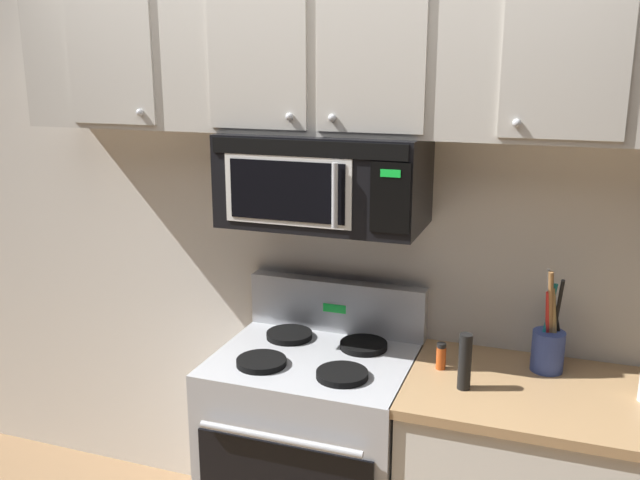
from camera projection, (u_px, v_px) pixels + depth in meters
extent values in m
cube|color=silver|center=(344.00, 223.00, 2.89)|extent=(5.20, 0.10, 2.70)
cube|color=#B7BABF|center=(314.00, 459.00, 2.78)|extent=(0.76, 0.64, 0.90)
cylinder|color=#B7BABF|center=(279.00, 439.00, 2.39)|extent=(0.61, 0.03, 0.03)
cube|color=#B7BABF|center=(337.00, 306.00, 2.90)|extent=(0.76, 0.07, 0.22)
cube|color=#19D83F|center=(334.00, 309.00, 2.87)|extent=(0.10, 0.00, 0.04)
cylinder|color=black|center=(261.00, 362.00, 2.59)|extent=(0.19, 0.19, 0.02)
cylinder|color=black|center=(342.00, 374.00, 2.49)|extent=(0.19, 0.19, 0.02)
cylinder|color=black|center=(289.00, 335.00, 2.85)|extent=(0.19, 0.19, 0.02)
cylinder|color=black|center=(364.00, 345.00, 2.74)|extent=(0.19, 0.19, 0.02)
cube|color=black|center=(325.00, 179.00, 2.61)|extent=(0.76, 0.39, 0.35)
cube|color=black|center=(306.00, 149.00, 2.40)|extent=(0.73, 0.01, 0.06)
cube|color=white|center=(287.00, 191.00, 2.46)|extent=(0.49, 0.01, 0.25)
cube|color=black|center=(287.00, 191.00, 2.46)|extent=(0.44, 0.01, 0.22)
cube|color=black|center=(390.00, 198.00, 2.34)|extent=(0.14, 0.01, 0.25)
cube|color=#19D83F|center=(390.00, 173.00, 2.31)|extent=(0.07, 0.00, 0.03)
cylinder|color=#B7BABF|center=(335.00, 196.00, 2.38)|extent=(0.02, 0.02, 0.23)
cube|color=#BCB7AD|center=(328.00, 57.00, 2.53)|extent=(2.50, 0.33, 0.55)
cube|color=#BCB7AD|center=(109.00, 57.00, 2.64)|extent=(0.38, 0.01, 0.51)
sphere|color=#B7BABF|center=(140.00, 112.00, 2.64)|extent=(0.03, 0.03, 0.03)
cube|color=#BCB7AD|center=(256.00, 57.00, 2.44)|extent=(0.38, 0.01, 0.51)
sphere|color=#B7BABF|center=(289.00, 117.00, 2.44)|extent=(0.03, 0.03, 0.03)
cube|color=#BCB7AD|center=(370.00, 57.00, 2.30)|extent=(0.38, 0.01, 0.51)
sphere|color=#B7BABF|center=(332.00, 118.00, 2.38)|extent=(0.03, 0.03, 0.03)
cube|color=#BCB7AD|center=(566.00, 56.00, 2.10)|extent=(0.38, 0.01, 0.51)
sphere|color=#B7BABF|center=(517.00, 123.00, 2.18)|extent=(0.03, 0.03, 0.03)
cube|color=tan|center=(539.00, 393.00, 2.41)|extent=(0.93, 0.65, 0.03)
cylinder|color=#384C9E|center=(548.00, 351.00, 2.53)|extent=(0.12, 0.12, 0.15)
cylinder|color=teal|center=(548.00, 317.00, 2.49)|extent=(0.05, 0.02, 0.26)
cylinder|color=olive|center=(551.00, 311.00, 2.48)|extent=(0.04, 0.07, 0.31)
cylinder|color=black|center=(557.00, 314.00, 2.49)|extent=(0.03, 0.08, 0.28)
cylinder|color=red|center=(548.00, 321.00, 2.49)|extent=(0.03, 0.04, 0.23)
cylinder|color=#BCBCC1|center=(549.00, 309.00, 2.49)|extent=(0.04, 0.05, 0.31)
cylinder|color=tan|center=(554.00, 319.00, 2.49)|extent=(0.05, 0.03, 0.24)
cylinder|color=black|center=(556.00, 319.00, 2.52)|extent=(0.07, 0.03, 0.23)
cylinder|color=black|center=(465.00, 362.00, 2.38)|extent=(0.05, 0.05, 0.20)
cylinder|color=#C64C19|center=(441.00, 358.00, 2.55)|extent=(0.04, 0.04, 0.09)
cylinder|color=black|center=(442.00, 345.00, 2.54)|extent=(0.03, 0.03, 0.02)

